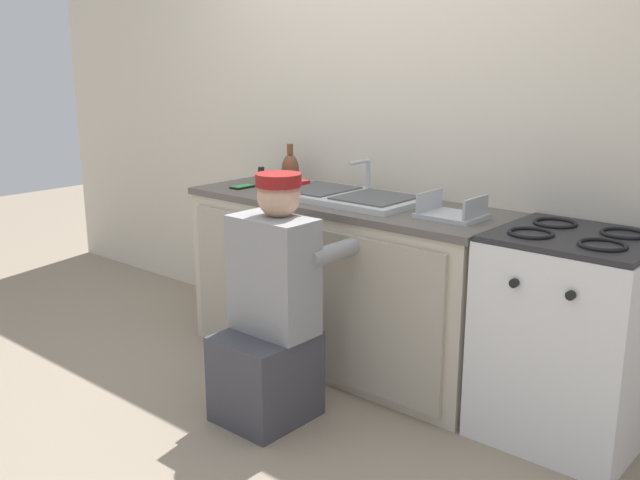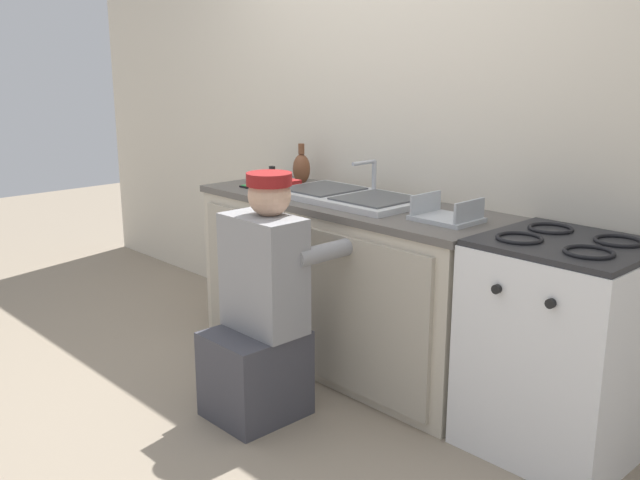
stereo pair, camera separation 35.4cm
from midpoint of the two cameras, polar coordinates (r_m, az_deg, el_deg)
ground_plane at (r=3.71m, az=-3.81°, el=-10.94°), size 12.00×12.00×0.00m
back_wall at (r=3.86m, az=2.75°, el=9.39°), size 6.00×0.10×2.50m
counter_cabinet at (r=3.75m, az=-0.80°, el=-3.66°), size 1.72×0.62×0.85m
countertop at (r=3.64m, az=-0.72°, el=2.97°), size 1.76×0.62×0.04m
sink_double_basin at (r=3.64m, az=-0.70°, el=3.55°), size 0.80×0.44×0.19m
stove_range at (r=3.13m, az=16.18°, el=-7.50°), size 0.64×0.62×0.90m
plumber_person at (r=3.19m, az=-7.13°, el=-6.36°), size 0.42×0.61×1.10m
cell_phone at (r=4.01m, az=-8.72°, el=4.21°), size 0.07×0.14×0.01m
spice_bottle_pepper at (r=4.07m, az=-7.22°, el=5.04°), size 0.04×0.04×0.10m
dish_rack_tray at (r=3.23m, az=7.42°, el=2.14°), size 0.28×0.22×0.11m
vase_decorative at (r=4.09m, az=-4.88°, el=5.71°), size 0.10×0.10×0.23m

